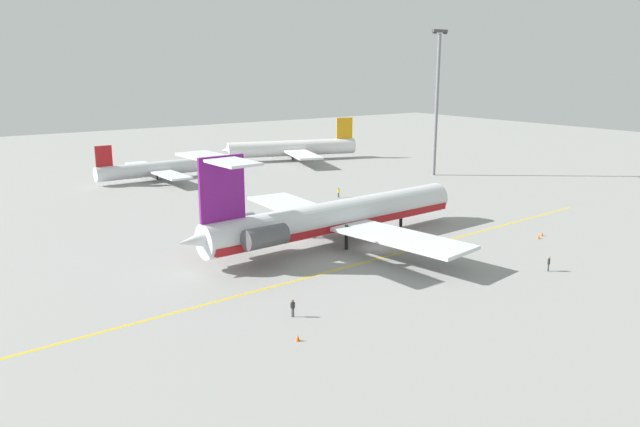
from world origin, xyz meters
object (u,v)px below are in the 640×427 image
Objects in this scene: ground_crew_near_tail at (339,191)px; safety_cone_nose at (539,237)px; ground_crew_portside at (293,306)px; ground_crew_near_nose at (549,262)px; safety_cone_wingtip at (298,338)px; safety_cone_tail at (542,234)px; airliner_far_left at (160,168)px; main_jetliner at (330,217)px; light_mast at (437,98)px; airliner_mid_left at (289,148)px.

ground_crew_near_tail reaches higher than safety_cone_nose.
ground_crew_near_tail is 1.04× the size of ground_crew_portside.
ground_crew_near_nose is at bearing -139.99° from safety_cone_nose.
safety_cone_nose and safety_cone_wingtip have the same top height.
airliner_far_left is at bearing 110.80° from safety_cone_tail.
ground_crew_near_nose is at bearing -142.03° from safety_cone_tail.
airliner_far_left is 15.27× the size of ground_crew_near_nose.
ground_crew_near_nose is at bearing 101.51° from ground_crew_portside.
main_jetliner is 57.92m from airliner_far_left.
safety_cone_wingtip is at bearing -169.57° from safety_cone_tail.
ground_crew_portside is 43.28m from safety_cone_tail.
safety_cone_wingtip is 1.00× the size of safety_cone_tail.
safety_cone_wingtip is 46.29m from safety_cone_tail.
main_jetliner is 25.60× the size of ground_crew_near_tail.
safety_cone_wingtip is 86.92m from light_mast.
safety_cone_nose is at bearing -71.73° from airliner_far_left.
safety_cone_tail is at bearing 117.06° from ground_crew_portside.
main_jetliner is 81.54× the size of safety_cone_tail.
airliner_mid_left is 19.02× the size of ground_crew_near_tail.
ground_crew_near_nose reaches higher than ground_crew_portside.
light_mast reaches higher than airliner_mid_left.
safety_cone_wingtip is at bearing -104.08° from airliner_far_left.
airliner_far_left is 36.58m from airliner_mid_left.
airliner_far_left is 59.24m from light_mast.
airliner_mid_left is 102.81m from safety_cone_wingtip.
ground_crew_portside is at bearing -175.63° from safety_cone_nose.
ground_crew_portside is at bearing -145.00° from ground_crew_near_nose.
light_mast reaches higher than safety_cone_wingtip.
ground_crew_portside is (-17.07, -17.67, -2.49)m from main_jetliner.
ground_crew_portside is 0.06× the size of light_mast.
light_mast is (65.77, 46.90, 15.17)m from ground_crew_portside.
ground_crew_portside is at bearing 62.13° from safety_cone_wingtip.
ground_crew_near_nose is at bearing 94.25° from airliner_mid_left.
airliner_far_left is 47.40× the size of safety_cone_tail.
airliner_mid_left reaches higher than safety_cone_tail.
main_jetliner reaches higher than ground_crew_near_tail.
ground_crew_near_tail reaches higher than ground_crew_near_nose.
airliner_far_left is at bearing 146.01° from ground_crew_near_nose.
ground_crew_near_tail is 37.22m from safety_cone_tail.
airliner_far_left is 76.83m from safety_cone_nose.
ground_crew_near_nose is 33.35m from safety_cone_wingtip.
safety_cone_nose is 1.00× the size of safety_cone_tail.
main_jetliner is 27.29m from ground_crew_near_nose.
ground_crew_near_nose is (-20.80, -88.52, -1.90)m from airliner_mid_left.
main_jetliner is 26.27× the size of ground_crew_near_nose.
ground_crew_near_tail is 3.19× the size of safety_cone_wingtip.
airliner_far_left reaches higher than safety_cone_wingtip.
ground_crew_near_nose is (13.82, -23.40, -2.48)m from main_jetliner.
light_mast is at bearing 147.52° from ground_crew_portside.
ground_crew_near_nose is 15.51m from safety_cone_tail.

